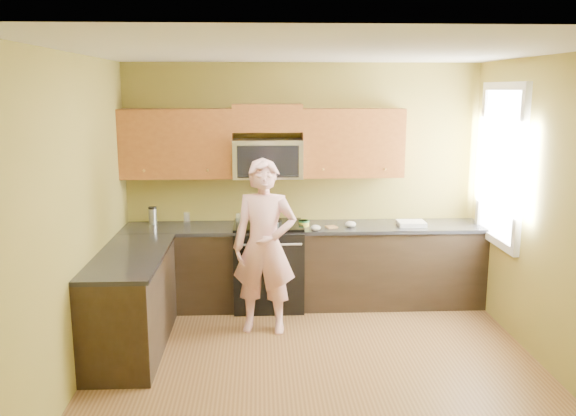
{
  "coord_description": "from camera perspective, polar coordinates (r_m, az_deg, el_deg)",
  "views": [
    {
      "loc": [
        -0.5,
        -4.77,
        2.41
      ],
      "look_at": [
        -0.2,
        1.3,
        1.2
      ],
      "focal_mm": 37.36,
      "sensor_mm": 36.0,
      "label": 1
    }
  ],
  "objects": [
    {
      "name": "glass_b",
      "position": [
        6.88,
        -9.62,
        -0.9
      ],
      "size": [
        0.08,
        0.08,
        0.12
      ],
      "primitive_type": "cylinder",
      "rotation": [
        0.0,
        0.0,
        -0.11
      ],
      "color": "silver",
      "rests_on": "countertop_back"
    },
    {
      "name": "glass_c",
      "position": [
        6.72,
        -4.69,
        -1.07
      ],
      "size": [
        0.07,
        0.07,
        0.12
      ],
      "primitive_type": "cylinder",
      "rotation": [
        0.0,
        0.0,
        0.01
      ],
      "color": "silver",
      "rests_on": "countertop_back"
    },
    {
      "name": "upper_cab_over_mw",
      "position": [
        6.61,
        -1.98,
        8.57
      ],
      "size": [
        0.76,
        0.33,
        0.3
      ],
      "primitive_type": "cube",
      "color": "brown",
      "rests_on": "wall_back"
    },
    {
      "name": "ceiling",
      "position": [
        4.8,
        3.24,
        14.69
      ],
      "size": [
        4.0,
        4.0,
        0.0
      ],
      "primitive_type": "plane",
      "rotation": [
        3.14,
        0.0,
        0.0
      ],
      "color": "white",
      "rests_on": "ground"
    },
    {
      "name": "woman",
      "position": [
        5.95,
        -2.24,
        -3.7
      ],
      "size": [
        0.7,
        0.51,
        1.75
      ],
      "primitive_type": "imported",
      "rotation": [
        0.0,
        0.0,
        -0.15
      ],
      "color": "#FC7E82",
      "rests_on": "floor"
    },
    {
      "name": "wall_front",
      "position": [
        3.01,
        6.97,
        -9.49
      ],
      "size": [
        4.0,
        0.0,
        4.0
      ],
      "primitive_type": "plane",
      "rotation": [
        -1.57,
        0.0,
        0.0
      ],
      "color": "olive",
      "rests_on": "ground"
    },
    {
      "name": "cabinet_back_run",
      "position": [
        6.78,
        1.53,
        -5.63
      ],
      "size": [
        4.0,
        0.6,
        0.88
      ],
      "primitive_type": "cube",
      "color": "black",
      "rests_on": "floor"
    },
    {
      "name": "frying_pan",
      "position": [
        6.52,
        -1.67,
        -1.69
      ],
      "size": [
        0.33,
        0.47,
        0.06
      ],
      "primitive_type": null,
      "rotation": [
        0.0,
        0.0,
        -0.21
      ],
      "color": "black",
      "rests_on": "stove"
    },
    {
      "name": "microwave",
      "position": [
        6.64,
        -1.94,
        2.94
      ],
      "size": [
        0.76,
        0.4,
        0.42
      ],
      "primitive_type": null,
      "color": "silver",
      "rests_on": "wall_back"
    },
    {
      "name": "stove",
      "position": [
        6.73,
        -1.86,
        -5.45
      ],
      "size": [
        0.76,
        0.65,
        0.95
      ],
      "primitive_type": null,
      "color": "black",
      "rests_on": "floor"
    },
    {
      "name": "window",
      "position": [
        6.51,
        19.64,
        3.9
      ],
      "size": [
        0.06,
        1.06,
        1.66
      ],
      "primitive_type": null,
      "color": "white",
      "rests_on": "wall_right"
    },
    {
      "name": "cabinet_left_run",
      "position": [
        5.85,
        -14.68,
        -8.82
      ],
      "size": [
        0.6,
        1.6,
        0.88
      ],
      "primitive_type": "cube",
      "color": "black",
      "rests_on": "floor"
    },
    {
      "name": "wall_left",
      "position": [
        5.11,
        -19.83,
        -1.39
      ],
      "size": [
        0.0,
        4.0,
        4.0
      ],
      "primitive_type": "plane",
      "rotation": [
        1.57,
        0.0,
        1.57
      ],
      "color": "olive",
      "rests_on": "ground"
    },
    {
      "name": "floor",
      "position": [
        5.37,
        2.91,
        -15.44
      ],
      "size": [
        4.0,
        4.0,
        0.0
      ],
      "primitive_type": "plane",
      "color": "brown",
      "rests_on": "ground"
    },
    {
      "name": "dish_towel",
      "position": [
        6.78,
        11.66,
        -1.45
      ],
      "size": [
        0.3,
        0.25,
        0.05
      ],
      "primitive_type": "cube",
      "rotation": [
        0.0,
        0.0,
        -0.02
      ],
      "color": "white",
      "rests_on": "countertop_back"
    },
    {
      "name": "travel_mug",
      "position": [
        6.89,
        -12.71,
        -1.5
      ],
      "size": [
        0.12,
        0.12,
        0.2
      ],
      "primitive_type": null,
      "rotation": [
        0.0,
        0.0,
        0.33
      ],
      "color": "silver",
      "rests_on": "countertop_back"
    },
    {
      "name": "butter_tub",
      "position": [
        6.62,
        1.53,
        -1.74
      ],
      "size": [
        0.15,
        0.15,
        0.09
      ],
      "primitive_type": null,
      "rotation": [
        0.0,
        0.0,
        -0.32
      ],
      "color": "#FFF343",
      "rests_on": "countertop_back"
    },
    {
      "name": "napkin_b",
      "position": [
        6.6,
        5.97,
        -1.55
      ],
      "size": [
        0.13,
        0.14,
        0.07
      ],
      "primitive_type": "ellipsoid",
      "rotation": [
        0.0,
        0.0,
        -0.1
      ],
      "color": "silver",
      "rests_on": "countertop_back"
    },
    {
      "name": "toast_slice",
      "position": [
        6.57,
        4.15,
        -1.81
      ],
      "size": [
        0.14,
        0.14,
        0.01
      ],
      "primitive_type": "cube",
      "rotation": [
        0.0,
        0.0,
        0.32
      ],
      "color": "#B27F47",
      "rests_on": "countertop_back"
    },
    {
      "name": "wall_back",
      "position": [
        6.87,
        1.38,
        2.38
      ],
      "size": [
        4.0,
        0.0,
        4.0
      ],
      "primitive_type": "plane",
      "rotation": [
        1.57,
        0.0,
        0.0
      ],
      "color": "olive",
      "rests_on": "ground"
    },
    {
      "name": "countertop_back",
      "position": [
        6.65,
        1.56,
        -1.86
      ],
      "size": [
        4.0,
        0.62,
        0.04
      ],
      "primitive_type": "cube",
      "color": "black",
      "rests_on": "cabinet_back_run"
    },
    {
      "name": "countertop_left",
      "position": [
        5.71,
        -14.81,
        -4.47
      ],
      "size": [
        0.62,
        1.6,
        0.04
      ],
      "primitive_type": "cube",
      "color": "black",
      "rests_on": "cabinet_left_run"
    },
    {
      "name": "upper_cab_left",
      "position": [
        6.74,
        -10.4,
        2.88
      ],
      "size": [
        1.22,
        0.33,
        0.75
      ],
      "primitive_type": null,
      "color": "brown",
      "rests_on": "wall_back"
    },
    {
      "name": "wall_right",
      "position": [
        5.49,
        24.33,
        -0.9
      ],
      "size": [
        0.0,
        4.0,
        4.0
      ],
      "primitive_type": "plane",
      "rotation": [
        1.57,
        0.0,
        -1.57
      ],
      "color": "olive",
      "rests_on": "ground"
    },
    {
      "name": "napkin_a",
      "position": [
        6.42,
        2.64,
        -1.9
      ],
      "size": [
        0.12,
        0.13,
        0.06
      ],
      "primitive_type": "ellipsoid",
      "rotation": [
        0.0,
        0.0,
        -0.1
      ],
      "color": "silver",
      "rests_on": "countertop_back"
    },
    {
      "name": "upper_cab_right",
      "position": [
        6.76,
        6.07,
        3.03
      ],
      "size": [
        1.12,
        0.33,
        0.75
      ],
      "primitive_type": null,
      "color": "brown",
      "rests_on": "wall_back"
    }
  ]
}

